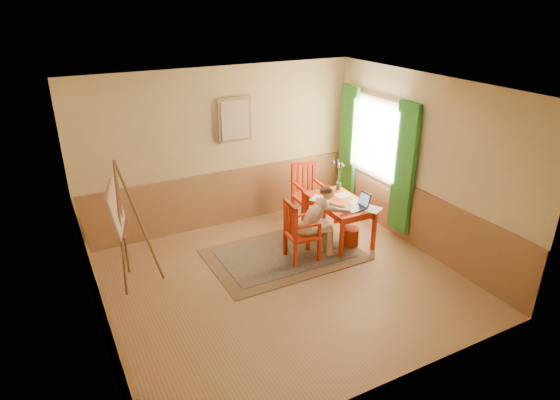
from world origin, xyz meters
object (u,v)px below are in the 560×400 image
table (340,206)px  chair_left (299,231)px  figure (318,219)px  easel (119,213)px  chair_back (307,193)px  laptop (358,206)px

table → chair_left: chair_left is taller
figure → easel: 2.94m
table → figure: figure is taller
chair_back → figure: 1.33m
table → easel: (-3.45, 0.31, 0.48)m
figure → easel: easel is taller
easel → laptop: bearing=-11.0°
table → figure: 0.68m
chair_left → laptop: bearing=-6.2°
table → figure: bearing=-153.9°
laptop → easel: bearing=169.0°
table → easel: size_ratio=0.64×
easel → table: bearing=-5.1°
chair_left → chair_back: (0.84, 1.19, 0.04)m
chair_left → easel: bearing=167.1°
laptop → figure: bearing=173.4°
figure → chair_left: bearing=174.7°
figure → laptop: (0.70, -0.08, 0.11)m
laptop → table: bearing=102.6°
chair_left → chair_back: size_ratio=0.92×
table → laptop: 0.41m
laptop → easel: 3.62m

